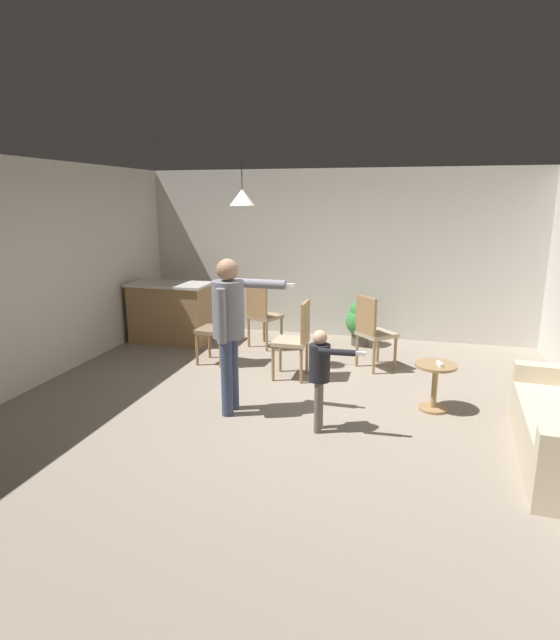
% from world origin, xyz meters
% --- Properties ---
extents(ground, '(7.68, 7.68, 0.00)m').
position_xyz_m(ground, '(0.00, 0.00, 0.00)').
color(ground, gray).
extents(wall_back, '(6.40, 0.10, 2.70)m').
position_xyz_m(wall_back, '(0.00, 3.20, 1.35)').
color(wall_back, beige).
rests_on(wall_back, ground).
extents(wall_left, '(0.10, 6.40, 2.70)m').
position_xyz_m(wall_left, '(-3.20, 0.00, 1.35)').
color(wall_left, beige).
rests_on(wall_left, ground).
extents(kitchen_counter, '(1.26, 0.66, 0.95)m').
position_xyz_m(kitchen_counter, '(-2.45, 2.09, 0.48)').
color(kitchen_counter, '#99754C').
rests_on(kitchen_counter, ground).
extents(side_table_by_couch, '(0.44, 0.44, 0.52)m').
position_xyz_m(side_table_by_couch, '(1.52, 0.34, 0.33)').
color(side_table_by_couch, '#99754C').
rests_on(side_table_by_couch, ground).
extents(person_adult, '(0.82, 0.48, 1.65)m').
position_xyz_m(person_adult, '(-0.58, -0.26, 1.02)').
color(person_adult, '#384260').
rests_on(person_adult, ground).
extents(person_child, '(0.55, 0.30, 1.02)m').
position_xyz_m(person_child, '(0.41, -0.46, 0.64)').
color(person_child, '#60564C').
rests_on(person_child, ground).
extents(dining_chair_by_counter, '(0.55, 0.55, 1.00)m').
position_xyz_m(dining_chair_by_counter, '(-0.95, 2.14, 0.55)').
color(dining_chair_by_counter, '#99754C').
rests_on(dining_chair_by_counter, ground).
extents(dining_chair_near_wall, '(0.42, 0.42, 1.00)m').
position_xyz_m(dining_chair_near_wall, '(-0.15, 0.95, 0.55)').
color(dining_chair_near_wall, '#99754C').
rests_on(dining_chair_near_wall, ground).
extents(dining_chair_centre_back, '(0.46, 0.46, 1.00)m').
position_xyz_m(dining_chair_centre_back, '(-1.30, 1.25, 0.55)').
color(dining_chair_centre_back, '#99754C').
rests_on(dining_chair_centre_back, ground).
extents(dining_chair_spare, '(0.59, 0.59, 1.00)m').
position_xyz_m(dining_chair_spare, '(0.75, 1.54, 0.55)').
color(dining_chair_spare, '#99754C').
rests_on(dining_chair_spare, ground).
extents(potted_plant_corner, '(0.47, 0.47, 0.72)m').
position_xyz_m(potted_plant_corner, '(0.49, 2.66, 0.40)').
color(potted_plant_corner, '#4C4742').
rests_on(potted_plant_corner, ground).
extents(spare_remote_on_table, '(0.07, 0.13, 0.04)m').
position_xyz_m(spare_remote_on_table, '(1.55, 0.30, 0.54)').
color(spare_remote_on_table, white).
rests_on(spare_remote_on_table, side_table_by_couch).
extents(ceiling_light_pendant, '(0.32, 0.32, 0.55)m').
position_xyz_m(ceiling_light_pendant, '(-0.89, 1.13, 2.25)').
color(ceiling_light_pendant, silver).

